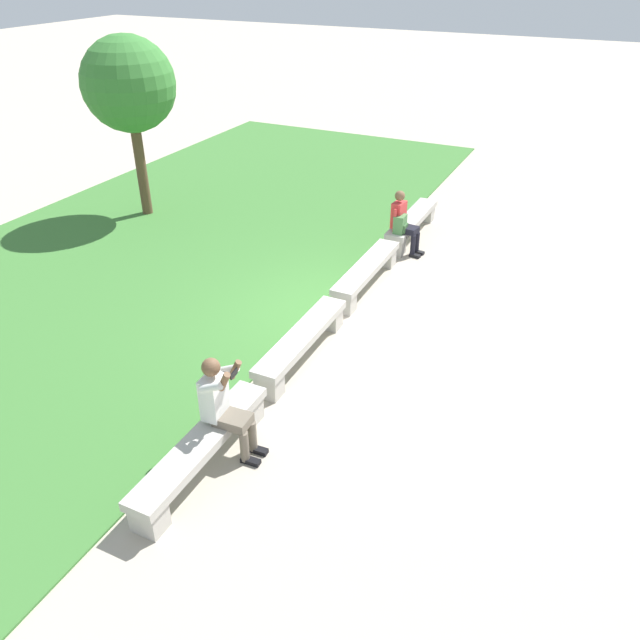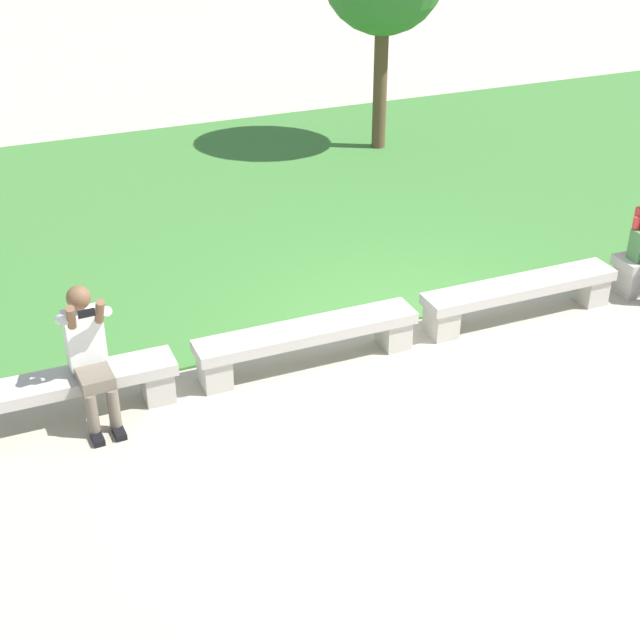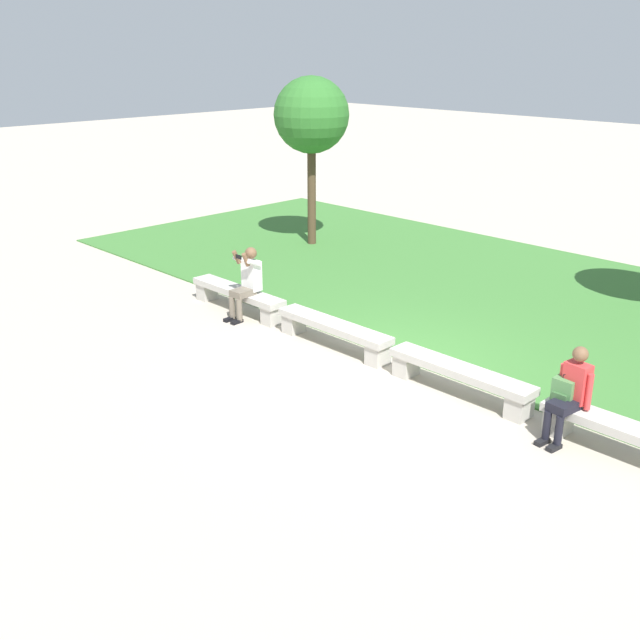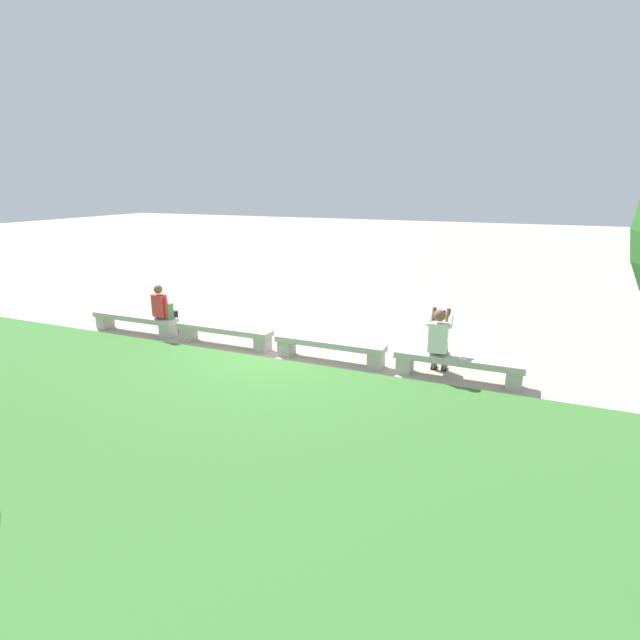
{
  "view_description": "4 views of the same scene",
  "coord_description": "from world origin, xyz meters",
  "px_view_note": "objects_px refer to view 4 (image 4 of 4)",
  "views": [
    {
      "loc": [
        -8.16,
        -3.61,
        5.34
      ],
      "look_at": [
        -1.37,
        -0.34,
        0.81
      ],
      "focal_mm": 35.0,
      "sensor_mm": 36.0,
      "label": 1
    },
    {
      "loc": [
        -4.18,
        -7.24,
        4.94
      ],
      "look_at": [
        -1.47,
        -0.78,
        0.98
      ],
      "focal_mm": 50.0,
      "sensor_mm": 36.0,
      "label": 2
    },
    {
      "loc": [
        6.89,
        -8.34,
        4.82
      ],
      "look_at": [
        -0.8,
        -0.79,
        0.82
      ],
      "focal_mm": 42.0,
      "sensor_mm": 36.0,
      "label": 3
    },
    {
      "loc": [
        -4.92,
        8.96,
        3.54
      ],
      "look_at": [
        -0.88,
        -0.43,
        0.73
      ],
      "focal_mm": 28.0,
      "sensor_mm": 36.0,
      "label": 4
    }
  ],
  "objects_px": {
    "person_distant": "(163,309)",
    "backpack": "(166,311)",
    "bench_main": "(458,364)",
    "bench_mid": "(224,333)",
    "person_photographer": "(439,339)",
    "bench_far": "(135,320)",
    "bench_near": "(330,347)"
  },
  "relations": [
    {
      "from": "bench_far",
      "to": "person_distant",
      "type": "distance_m",
      "value": 0.92
    },
    {
      "from": "bench_main",
      "to": "bench_far",
      "type": "bearing_deg",
      "value": 0.0
    },
    {
      "from": "bench_far",
      "to": "person_distant",
      "type": "xyz_separation_m",
      "value": [
        -0.84,
        -0.07,
        0.36
      ]
    },
    {
      "from": "person_photographer",
      "to": "backpack",
      "type": "relative_size",
      "value": 3.08
    },
    {
      "from": "backpack",
      "to": "person_distant",
      "type": "bearing_deg",
      "value": -10.55
    },
    {
      "from": "person_photographer",
      "to": "backpack",
      "type": "height_order",
      "value": "person_photographer"
    },
    {
      "from": "bench_near",
      "to": "bench_main",
      "type": "bearing_deg",
      "value": 180.0
    },
    {
      "from": "bench_main",
      "to": "bench_near",
      "type": "height_order",
      "value": "same"
    },
    {
      "from": "bench_main",
      "to": "bench_mid",
      "type": "relative_size",
      "value": 1.0
    },
    {
      "from": "bench_main",
      "to": "bench_mid",
      "type": "distance_m",
      "value": 5.12
    },
    {
      "from": "person_distant",
      "to": "backpack",
      "type": "xyz_separation_m",
      "value": [
        -0.1,
        0.02,
        -0.05
      ]
    },
    {
      "from": "bench_main",
      "to": "backpack",
      "type": "xyz_separation_m",
      "value": [
        6.74,
        -0.05,
        0.32
      ]
    },
    {
      "from": "bench_far",
      "to": "person_photographer",
      "type": "relative_size",
      "value": 1.77
    },
    {
      "from": "person_distant",
      "to": "bench_main",
      "type": "bearing_deg",
      "value": 179.45
    },
    {
      "from": "person_distant",
      "to": "backpack",
      "type": "distance_m",
      "value": 0.11
    },
    {
      "from": "person_distant",
      "to": "person_photographer",
      "type": "bearing_deg",
      "value": -179.89
    },
    {
      "from": "bench_mid",
      "to": "bench_far",
      "type": "bearing_deg",
      "value": 0.0
    },
    {
      "from": "person_photographer",
      "to": "backpack",
      "type": "xyz_separation_m",
      "value": [
        6.35,
        0.03,
        -0.11
      ]
    },
    {
      "from": "person_photographer",
      "to": "bench_far",
      "type": "bearing_deg",
      "value": 0.61
    },
    {
      "from": "bench_near",
      "to": "backpack",
      "type": "bearing_deg",
      "value": -0.65
    },
    {
      "from": "person_photographer",
      "to": "backpack",
      "type": "bearing_deg",
      "value": 0.27
    },
    {
      "from": "bench_main",
      "to": "person_distant",
      "type": "distance_m",
      "value": 6.85
    },
    {
      "from": "bench_near",
      "to": "bench_mid",
      "type": "distance_m",
      "value": 2.56
    },
    {
      "from": "backpack",
      "to": "bench_main",
      "type": "bearing_deg",
      "value": 179.6
    },
    {
      "from": "bench_far",
      "to": "person_photographer",
      "type": "height_order",
      "value": "person_photographer"
    },
    {
      "from": "bench_near",
      "to": "person_photographer",
      "type": "relative_size",
      "value": 1.77
    },
    {
      "from": "backpack",
      "to": "bench_mid",
      "type": "bearing_deg",
      "value": 178.33
    },
    {
      "from": "bench_mid",
      "to": "person_distant",
      "type": "relative_size",
      "value": 1.86
    },
    {
      "from": "bench_near",
      "to": "bench_far",
      "type": "relative_size",
      "value": 1.0
    },
    {
      "from": "bench_near",
      "to": "backpack",
      "type": "distance_m",
      "value": 4.2
    },
    {
      "from": "bench_main",
      "to": "person_photographer",
      "type": "relative_size",
      "value": 1.77
    },
    {
      "from": "bench_far",
      "to": "person_photographer",
      "type": "bearing_deg",
      "value": -179.39
    }
  ]
}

